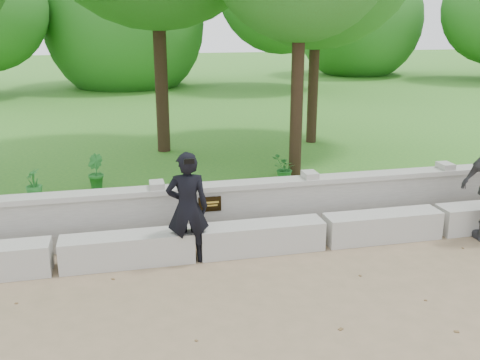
# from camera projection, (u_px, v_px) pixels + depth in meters

# --- Properties ---
(ground) EXTENTS (80.00, 80.00, 0.00)m
(ground) POSITION_uv_depth(u_px,v_px,m) (221.00, 325.00, 6.21)
(ground) COLOR #8E7557
(ground) RESTS_ON ground
(lawn) EXTENTS (40.00, 22.00, 0.25)m
(lawn) POSITION_uv_depth(u_px,v_px,m) (147.00, 114.00, 19.23)
(lawn) COLOR #2D7126
(lawn) RESTS_ON ground
(concrete_bench) EXTENTS (11.90, 0.45, 0.45)m
(concrete_bench) POSITION_uv_depth(u_px,v_px,m) (197.00, 243.00, 7.91)
(concrete_bench) COLOR beige
(concrete_bench) RESTS_ON ground
(parapet_wall) EXTENTS (12.50, 0.35, 0.90)m
(parapet_wall) POSITION_uv_depth(u_px,v_px,m) (190.00, 212.00, 8.50)
(parapet_wall) COLOR #B4B1AA
(parapet_wall) RESTS_ON ground
(man_main) EXTENTS (0.64, 0.57, 1.65)m
(man_main) POSITION_uv_depth(u_px,v_px,m) (188.00, 208.00, 7.62)
(man_main) COLOR black
(man_main) RESTS_ON ground
(shrub_b) EXTENTS (0.42, 0.46, 0.67)m
(shrub_b) POSITION_uv_depth(u_px,v_px,m) (95.00, 172.00, 10.26)
(shrub_b) COLOR #27732C
(shrub_b) RESTS_ON lawn
(shrub_c) EXTENTS (0.63, 0.63, 0.53)m
(shrub_c) POSITION_uv_depth(u_px,v_px,m) (284.00, 169.00, 10.74)
(shrub_c) COLOR #27732C
(shrub_c) RESTS_ON lawn
(shrub_d) EXTENTS (0.35, 0.37, 0.54)m
(shrub_d) POSITION_uv_depth(u_px,v_px,m) (34.00, 183.00, 9.79)
(shrub_d) COLOR #27732C
(shrub_d) RESTS_ON lawn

